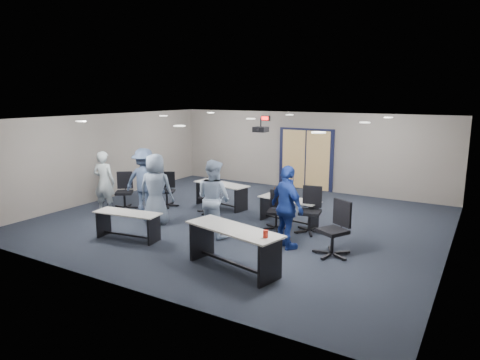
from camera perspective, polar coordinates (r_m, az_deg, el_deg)
The scene contains 25 objects.
floor at distance 11.45m, azimuth 0.15°, elevation -5.42°, with size 10.00×10.00×0.00m, color black.
back_wall at distance 15.14m, azimuth 8.84°, elevation 3.82°, with size 10.00×0.04×2.70m, color gray.
front_wall at distance 7.69m, azimuth -17.14°, elevation -3.91°, with size 10.00×0.04×2.70m, color gray.
left_wall at distance 14.30m, azimuth -17.42°, elevation 2.99°, with size 0.04×9.00×2.70m, color gray.
right_wall at distance 9.66m, azimuth 26.65°, elevation -1.55°, with size 0.04×9.00×2.70m, color gray.
ceiling at distance 10.97m, azimuth 0.16°, elevation 8.20°, with size 10.00×9.00×0.04m, color silver.
double_door at distance 15.15m, azimuth 8.75°, elevation 2.68°, with size 2.00×0.07×2.20m.
exit_sign at distance 15.65m, azimuth 3.39°, elevation 8.23°, with size 0.32×0.07×0.18m.
ceiling_projector at distance 11.28m, azimuth 2.77°, elevation 6.77°, with size 0.35×0.32×0.37m.
ceiling_can_lights at distance 11.19m, azimuth 0.81°, elevation 8.11°, with size 6.24×5.74×0.02m, color white, non-canonical shape.
table_front_left at distance 10.25m, azimuth -14.72°, elevation -5.28°, with size 1.64×0.76×0.64m.
table_front_right at distance 8.21m, azimuth -0.83°, elevation -8.16°, with size 2.13×1.11×0.96m.
table_back_left at distance 12.70m, azimuth -2.51°, elevation -1.46°, with size 1.84×0.90×0.71m.
table_back_right at distance 11.15m, azimuth 6.50°, elevation -3.51°, with size 1.69×0.75×0.90m.
chair_back_a at distance 12.91m, azimuth -9.76°, elevation -1.29°, with size 0.64×0.64×1.02m, color black, non-canonical shape.
chair_back_b at distance 12.09m, azimuth -4.22°, elevation -2.22°, with size 0.59×0.59×0.95m, color black, non-canonical shape.
chair_back_c at distance 10.64m, azimuth 4.87°, elevation -4.07°, with size 0.60×0.60×0.96m, color black, non-canonical shape.
chair_back_d at distance 10.46m, azimuth 9.33°, elevation -4.02°, with size 0.70×0.70×1.12m, color black, non-canonical shape.
chair_loose_left at distance 12.90m, azimuth -15.20°, elevation -1.43°, with size 0.67×0.67×1.07m, color black, non-canonical shape.
chair_loose_right at distance 9.08m, azimuth 12.27°, elevation -6.38°, with size 0.73×0.73×1.16m, color black, non-canonical shape.
person_gray at distance 12.60m, azimuth -17.66°, elevation -0.26°, with size 0.64×0.42×1.76m, color #9DA9AB.
person_plaid at distance 11.19m, azimuth -11.16°, elevation -1.19°, with size 0.89×0.58×1.83m, color slate.
person_lightblue at distance 10.04m, azimuth -3.53°, elevation -2.44°, with size 0.89×0.69×1.83m, color #9FB4D3.
person_navy at distance 9.27m, azimuth 6.30°, elevation -3.66°, with size 1.07×0.45×1.83m, color navy.
person_back at distance 12.34m, azimuth -12.62°, elevation -0.08°, with size 1.18×0.68×1.83m, color #3C4C6C.
Camera 1 is at (5.55, -9.45, 3.32)m, focal length 32.00 mm.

